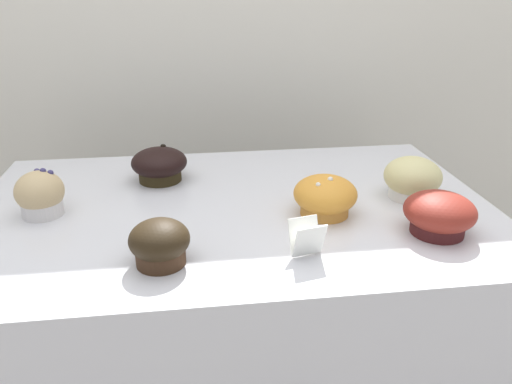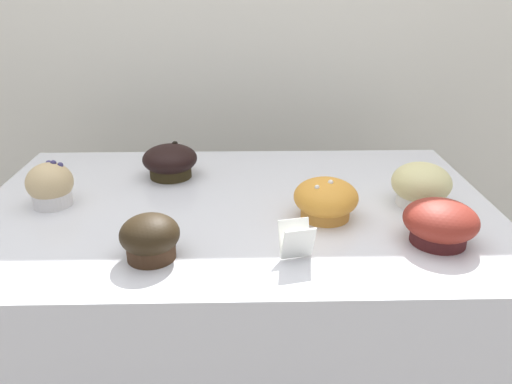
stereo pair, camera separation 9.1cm
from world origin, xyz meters
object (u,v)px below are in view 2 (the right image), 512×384
Objects in this scene: muffin_back_right at (440,223)px; muffin_front_left at (150,238)px; muffin_front_right at (170,161)px; muffin_front_center at (421,185)px; muffin_back_center at (326,200)px; muffin_back_left at (50,186)px.

muffin_front_left is at bearing -175.25° from muffin_back_right.
muffin_back_right is 1.02× the size of muffin_front_right.
muffin_back_right is at bearing 4.75° from muffin_front_left.
muffin_front_center is 0.53m from muffin_front_right.
muffin_back_center is at bearing -164.43° from muffin_front_center.
muffin_back_center is at bearing -33.99° from muffin_front_right.
muffin_back_right is 1.03× the size of muffin_back_center.
muffin_front_center is at bearing 83.36° from muffin_back_right.
muffin_front_left is at bearing -158.60° from muffin_front_center.
muffin_front_right is 0.38m from muffin_back_center.
muffin_front_center is 1.21× the size of muffin_front_left.
muffin_front_center is at bearing 15.57° from muffin_back_center.
muffin_back_left reaches higher than muffin_front_right.
muffin_back_left is 0.95× the size of muffin_front_left.
muffin_front_center reaches higher than muffin_front_left.
muffin_front_center is at bearing 21.40° from muffin_front_left.
muffin_back_right is at bearing -13.31° from muffin_back_left.
muffin_front_left is 0.80× the size of muffin_back_center.
muffin_back_left reaches higher than muffin_front_left.
muffin_back_left is at bearing 172.78° from muffin_back_center.
muffin_front_center is 0.52m from muffin_front_left.
muffin_back_center is (0.30, 0.14, 0.00)m from muffin_front_left.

